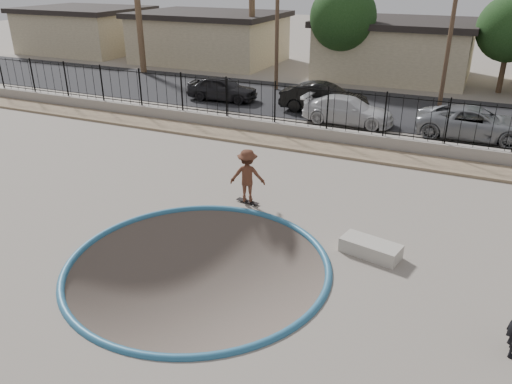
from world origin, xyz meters
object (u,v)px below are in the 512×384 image
object	(u,v)px
skateboard	(248,201)
concrete_ledge	(371,248)
car_a	(222,88)
car_d	(474,123)
car_b	(324,98)
skater	(247,178)
car_c	(348,110)

from	to	relation	value
skateboard	concrete_ledge	xyz separation A→B (m)	(4.44, -1.57, 0.14)
car_a	car_d	size ratio (longest dim) A/B	0.81
car_b	car_d	bearing A→B (deg)	-102.60
car_a	car_b	xyz separation A→B (m)	(6.17, -0.09, 0.06)
skateboard	car_d	distance (m)	12.25
car_b	car_d	world-z (taller)	car_b
skater	concrete_ledge	size ratio (longest dim) A/B	1.11
car_a	car_c	size ratio (longest dim) A/B	0.90
skateboard	car_c	xyz separation A→B (m)	(0.60, 10.40, 0.64)
concrete_ledge	skateboard	bearing A→B (deg)	160.50
skater	car_b	distance (m)	11.97
car_d	concrete_ledge	bearing A→B (deg)	169.70
car_c	car_d	world-z (taller)	car_d
skater	concrete_ledge	distance (m)	4.77
concrete_ledge	car_d	bearing A→B (deg)	80.58
car_a	car_b	distance (m)	6.17
car_a	concrete_ledge	bearing A→B (deg)	-142.48
concrete_ledge	car_a	bearing A→B (deg)	130.88
car_b	car_c	distance (m)	2.30
car_c	skateboard	bearing A→B (deg)	177.79
car_b	concrete_ledge	bearing A→B (deg)	-158.83
concrete_ledge	car_b	bearing A→B (deg)	112.46
skater	car_c	bearing A→B (deg)	-111.81
car_b	car_d	size ratio (longest dim) A/B	0.90
skater	car_d	size ratio (longest dim) A/B	0.35
car_b	car_c	world-z (taller)	car_b
car_b	skater	bearing A→B (deg)	-175.87
car_a	car_c	xyz separation A→B (m)	(7.91, -1.60, -0.04)
skater	car_a	xyz separation A→B (m)	(-7.30, 12.00, -0.15)
skater	car_b	size ratio (longest dim) A/B	0.39
skateboard	car_c	size ratio (longest dim) A/B	0.19
concrete_ledge	car_a	distance (m)	17.96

